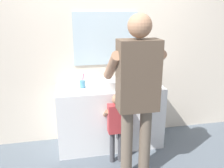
{
  "coord_description": "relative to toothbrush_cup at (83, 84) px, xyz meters",
  "views": [
    {
      "loc": [
        -0.57,
        -2.6,
        1.82
      ],
      "look_at": [
        0.0,
        0.15,
        0.93
      ],
      "focal_mm": 37.96,
      "sensor_mm": 36.0,
      "label": 1
    }
  ],
  "objects": [
    {
      "name": "toothbrush_cup",
      "position": [
        0.0,
        0.0,
        0.0
      ],
      "size": [
        0.07,
        0.07,
        0.21
      ],
      "color": "#4C8EB2",
      "rests_on": "vanity_cabinet"
    },
    {
      "name": "vanity_cabinet",
      "position": [
        0.35,
        -0.04,
        -0.48
      ],
      "size": [
        1.4,
        0.54,
        0.85
      ],
      "primitive_type": "cube",
      "color": "white",
      "rests_on": "ground"
    },
    {
      "name": "faucet",
      "position": [
        0.35,
        0.15,
        0.03
      ],
      "size": [
        0.18,
        0.14,
        0.18
      ],
      "color": "#B7BABF",
      "rests_on": "vanity_cabinet"
    },
    {
      "name": "sink_basin",
      "position": [
        0.35,
        -0.06,
        0.01
      ],
      "size": [
        0.34,
        0.34,
        0.11
      ],
      "color": "silver",
      "rests_on": "vanity_cabinet"
    },
    {
      "name": "child_toddler",
      "position": [
        0.35,
        -0.44,
        -0.37
      ],
      "size": [
        0.27,
        0.27,
        0.89
      ],
      "color": "#47474C",
      "rests_on": "ground"
    },
    {
      "name": "back_wall",
      "position": [
        0.35,
        0.28,
        0.45
      ],
      "size": [
        4.4,
        0.1,
        2.7
      ],
      "color": "beige",
      "rests_on": "ground"
    },
    {
      "name": "adult_parent",
      "position": [
        0.5,
        -0.75,
        0.18
      ],
      "size": [
        0.56,
        0.58,
        1.79
      ],
      "color": "#6B5B4C",
      "rests_on": "ground"
    },
    {
      "name": "ground_plane",
      "position": [
        0.35,
        -0.34,
        -0.9
      ],
      "size": [
        14.0,
        14.0,
        0.0
      ],
      "primitive_type": "plane",
      "color": "slate"
    }
  ]
}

